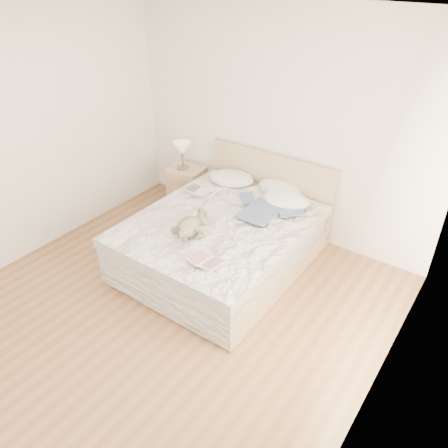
# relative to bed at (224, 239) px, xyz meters

# --- Properties ---
(floor) EXTENTS (4.00, 4.50, 0.00)m
(floor) POSITION_rel_bed_xyz_m (0.00, -1.19, -0.31)
(floor) COLOR brown
(floor) RESTS_ON ground
(ceiling) EXTENTS (4.00, 4.50, 0.00)m
(ceiling) POSITION_rel_bed_xyz_m (0.00, -1.19, 2.39)
(ceiling) COLOR white
(ceiling) RESTS_ON ground
(wall_back) EXTENTS (4.00, 0.02, 2.70)m
(wall_back) POSITION_rel_bed_xyz_m (0.00, 1.06, 1.04)
(wall_back) COLOR white
(wall_back) RESTS_ON ground
(wall_left) EXTENTS (0.02, 4.50, 2.70)m
(wall_left) POSITION_rel_bed_xyz_m (-2.00, -1.19, 1.04)
(wall_left) COLOR white
(wall_left) RESTS_ON ground
(wall_right) EXTENTS (0.02, 4.50, 2.70)m
(wall_right) POSITION_rel_bed_xyz_m (2.00, -1.19, 1.04)
(wall_right) COLOR white
(wall_right) RESTS_ON ground
(window) EXTENTS (0.02, 1.30, 1.10)m
(window) POSITION_rel_bed_xyz_m (1.99, -0.89, 1.14)
(window) COLOR white
(window) RESTS_ON wall_right
(bed) EXTENTS (1.72, 2.14, 1.00)m
(bed) POSITION_rel_bed_xyz_m (0.00, 0.00, 0.00)
(bed) COLOR tan
(bed) RESTS_ON floor
(nightstand) EXTENTS (0.50, 0.46, 0.56)m
(nightstand) POSITION_rel_bed_xyz_m (-1.22, 0.80, -0.03)
(nightstand) COLOR tan
(nightstand) RESTS_ON floor
(table_lamp) EXTENTS (0.29, 0.29, 0.37)m
(table_lamp) POSITION_rel_bed_xyz_m (-1.25, 0.78, 0.52)
(table_lamp) COLOR #504B45
(table_lamp) RESTS_ON nightstand
(pillow_left) EXTENTS (0.65, 0.52, 0.17)m
(pillow_left) POSITION_rel_bed_xyz_m (-0.45, 0.77, 0.33)
(pillow_left) COLOR white
(pillow_left) RESTS_ON bed
(pillow_middle) EXTENTS (0.66, 0.53, 0.17)m
(pillow_middle) POSITION_rel_bed_xyz_m (0.19, 0.88, 0.33)
(pillow_middle) COLOR white
(pillow_middle) RESTS_ON bed
(pillow_right) EXTENTS (0.60, 0.46, 0.16)m
(pillow_right) POSITION_rel_bed_xyz_m (0.39, 0.67, 0.33)
(pillow_right) COLOR white
(pillow_right) RESTS_ON bed
(blouse) EXTENTS (0.58, 0.61, 0.02)m
(blouse) POSITION_rel_bed_xyz_m (0.29, 0.30, 0.32)
(blouse) COLOR #354768
(blouse) RESTS_ON bed
(photo_book) EXTENTS (0.34, 0.25, 0.02)m
(photo_book) POSITION_rel_bed_xyz_m (-0.58, 0.28, 0.32)
(photo_book) COLOR silver
(photo_book) RESTS_ON bed
(childrens_book) EXTENTS (0.35, 0.26, 0.02)m
(childrens_book) POSITION_rel_bed_xyz_m (0.35, -0.78, 0.32)
(childrens_book) COLOR #F2EAC5
(childrens_book) RESTS_ON bed
(teddy_bear) EXTENTS (0.34, 0.42, 0.20)m
(teddy_bear) POSITION_rel_bed_xyz_m (-0.09, -0.50, 0.34)
(teddy_bear) COLOR #5F5848
(teddy_bear) RESTS_ON bed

